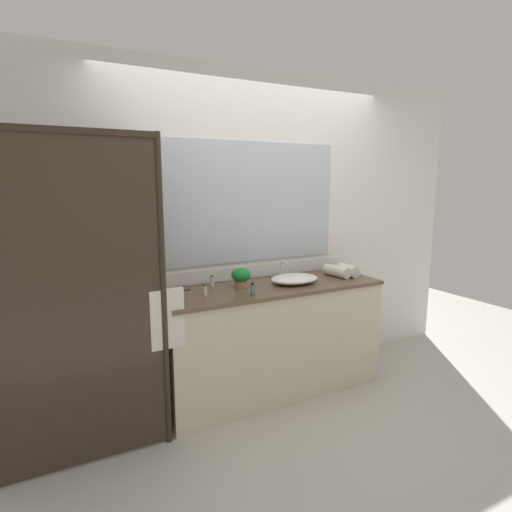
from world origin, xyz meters
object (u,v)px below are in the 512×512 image
Objects in this scene: sink_basin at (294,279)px; potted_plant at (241,276)px; amenity_bottle_lotion at (253,290)px; rolled_towel_middle at (337,271)px; amenity_bottle_conditioner at (212,281)px; rolled_towel_near_edge at (348,270)px; faucet at (282,273)px; amenity_bottle_shampoo at (205,290)px; soap_dish at (173,292)px.

potted_plant is (-0.44, 0.08, 0.05)m from sink_basin.
rolled_towel_middle is (0.93, 0.22, 0.00)m from amenity_bottle_lotion.
amenity_bottle_conditioner is 0.43× the size of rolled_towel_near_edge.
amenity_bottle_conditioner is (-0.63, 0.21, 0.01)m from sink_basin.
potted_plant is at bearing -32.73° from amenity_bottle_conditioner.
faucet is 1.77× the size of amenity_bottle_lotion.
faucet is 0.81× the size of rolled_towel_near_edge.
potted_plant reaches higher than amenity_bottle_lotion.
amenity_bottle_conditioner is 0.93× the size of amenity_bottle_lotion.
rolled_towel_middle is at bearing -3.36° from potted_plant.
amenity_bottle_lotion is 0.34m from amenity_bottle_shampoo.
faucet reaches higher than amenity_bottle_shampoo.
potted_plant is (-0.44, -0.11, 0.04)m from faucet.
rolled_towel_near_edge reaches higher than amenity_bottle_conditioner.
potted_plant is 1.86× the size of amenity_bottle_shampoo.
amenity_bottle_shampoo is 0.32× the size of rolled_towel_middle.
rolled_towel_near_edge is (1.34, 0.03, 0.01)m from amenity_bottle_shampoo.
rolled_towel_near_edge is (1.53, -0.12, 0.03)m from soap_dish.
amenity_bottle_lotion reaches higher than amenity_bottle_shampoo.
potted_plant is 1.01m from rolled_towel_near_edge.
sink_basin is at bearing -176.29° from rolled_towel_middle.
potted_plant is 0.54m from soap_dish.
amenity_bottle_lotion is (-0.04, -0.27, -0.04)m from potted_plant.
faucet reaches higher than rolled_towel_middle.
sink_basin is 1.59× the size of rolled_towel_middle.
rolled_towel_middle reaches higher than amenity_bottle_conditioner.
potted_plant is 0.73× the size of rolled_towel_near_edge.
amenity_bottle_conditioner is at bearing 170.81° from rolled_towel_middle.
rolled_towel_middle is (1.09, -0.18, 0.01)m from amenity_bottle_conditioner.
rolled_towel_middle is at bearing 3.71° from sink_basin.
amenity_bottle_conditioner is 0.35× the size of rolled_towel_middle.
soap_dish is 0.59m from amenity_bottle_lotion.
amenity_bottle_shampoo is 0.39× the size of rolled_towel_near_edge.
amenity_bottle_conditioner is 1.21m from rolled_towel_near_edge.
soap_dish is at bearing 172.25° from sink_basin.
sink_basin is at bearing -10.53° from potted_plant.
amenity_bottle_shampoo is at bearing 150.24° from amenity_bottle_lotion.
faucet is at bearing 14.58° from potted_plant.
faucet is 1.70× the size of soap_dish.
amenity_bottle_lotion reaches higher than sink_basin.
soap_dish is at bearing 142.52° from amenity_bottle_shampoo.
sink_basin is 2.39× the size of faucet.
amenity_bottle_shampoo is (-0.30, 0.17, -0.01)m from amenity_bottle_lotion.
faucet is at bearing 3.81° from soap_dish.
sink_basin is 1.95× the size of rolled_towel_near_edge.
soap_dish is at bearing 147.04° from amenity_bottle_lotion.
amenity_bottle_shampoo is at bearing -37.48° from soap_dish.
rolled_towel_near_edge reaches higher than amenity_bottle_shampoo.
sink_basin is at bearing -178.86° from rolled_towel_near_edge.
amenity_bottle_conditioner is 0.42m from amenity_bottle_lotion.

